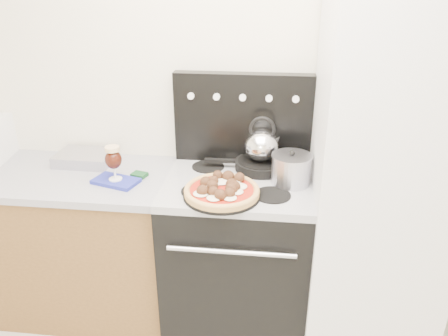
# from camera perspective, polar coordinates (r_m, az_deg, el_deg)

# --- Properties ---
(room_shell) EXTENTS (3.52, 3.01, 2.52)m
(room_shell) POSITION_cam_1_polar(r_m,az_deg,el_deg) (1.36, -4.54, -5.04)
(room_shell) COLOR beige
(room_shell) RESTS_ON ground
(base_cabinet) EXTENTS (1.45, 0.60, 0.86)m
(base_cabinet) POSITION_cam_1_polar(r_m,az_deg,el_deg) (2.84, -21.37, -9.09)
(base_cabinet) COLOR brown
(base_cabinet) RESTS_ON ground
(countertop) EXTENTS (1.48, 0.63, 0.04)m
(countertop) POSITION_cam_1_polar(r_m,az_deg,el_deg) (2.63, -22.84, -0.83)
(countertop) COLOR #9F9EAA
(countertop) RESTS_ON base_cabinet
(stove_body) EXTENTS (0.76, 0.65, 0.88)m
(stove_body) POSITION_cam_1_polar(r_m,az_deg,el_deg) (2.52, 1.70, -11.48)
(stove_body) COLOR black
(stove_body) RESTS_ON ground
(cooktop) EXTENTS (0.76, 0.65, 0.04)m
(cooktop) POSITION_cam_1_polar(r_m,az_deg,el_deg) (2.28, 1.84, -2.06)
(cooktop) COLOR #ADADB2
(cooktop) RESTS_ON stove_body
(backguard) EXTENTS (0.76, 0.08, 0.50)m
(backguard) POSITION_cam_1_polar(r_m,az_deg,el_deg) (2.44, 2.48, 6.51)
(backguard) COLOR black
(backguard) RESTS_ON cooktop
(fridge) EXTENTS (0.64, 0.68, 1.90)m
(fridge) POSITION_cam_1_polar(r_m,az_deg,el_deg) (2.30, 19.49, -1.99)
(fridge) COLOR silver
(fridge) RESTS_ON ground
(foil_sheet) EXTENTS (0.32, 0.24, 0.06)m
(foil_sheet) POSITION_cam_1_polar(r_m,az_deg,el_deg) (2.64, -17.66, 1.27)
(foil_sheet) COLOR silver
(foil_sheet) RESTS_ON countertop
(oven_mitt) EXTENTS (0.26, 0.20, 0.02)m
(oven_mitt) POSITION_cam_1_polar(r_m,az_deg,el_deg) (2.36, -13.94, -1.68)
(oven_mitt) COLOR #242B9C
(oven_mitt) RESTS_ON countertop
(beer_glass) EXTENTS (0.10, 0.10, 0.19)m
(beer_glass) POSITION_cam_1_polar(r_m,az_deg,el_deg) (2.31, -14.20, 0.64)
(beer_glass) COLOR black
(beer_glass) RESTS_ON oven_mitt
(pizza_pan) EXTENTS (0.48, 0.48, 0.01)m
(pizza_pan) POSITION_cam_1_polar(r_m,az_deg,el_deg) (2.11, -0.29, -3.56)
(pizza_pan) COLOR black
(pizza_pan) RESTS_ON cooktop
(pizza) EXTENTS (0.44, 0.44, 0.05)m
(pizza) POSITION_cam_1_polar(r_m,az_deg,el_deg) (2.10, -0.29, -2.79)
(pizza) COLOR #F0BF73
(pizza) RESTS_ON pizza_pan
(skillet) EXTENTS (0.30, 0.30, 0.05)m
(skillet) POSITION_cam_1_polar(r_m,az_deg,el_deg) (2.40, 4.83, 0.40)
(skillet) COLOR black
(skillet) RESTS_ON cooktop
(tea_kettle) EXTENTS (0.21, 0.21, 0.21)m
(tea_kettle) POSITION_cam_1_polar(r_m,az_deg,el_deg) (2.35, 4.94, 3.30)
(tea_kettle) COLOR silver
(tea_kettle) RESTS_ON skillet
(stock_pot) EXTENTS (0.23, 0.23, 0.14)m
(stock_pot) POSITION_cam_1_polar(r_m,az_deg,el_deg) (2.24, 8.75, -0.27)
(stock_pot) COLOR #B9B7C3
(stock_pot) RESTS_ON cooktop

